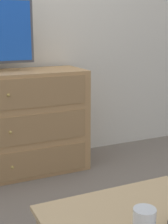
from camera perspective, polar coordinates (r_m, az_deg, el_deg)
The scene contains 1 object.
dresser at distance 2.69m, azimuth -13.18°, elevation -2.04°, with size 1.27×0.44×0.80m.
Camera 1 is at (-0.39, -2.78, 1.12)m, focal length 55.00 mm.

